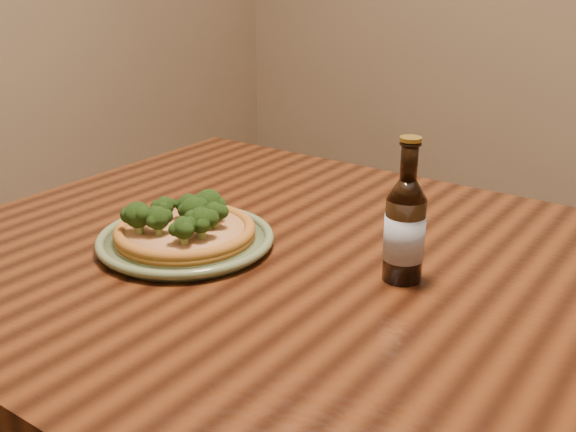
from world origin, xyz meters
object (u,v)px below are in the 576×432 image
Objects in this scene: plate at (186,240)px; beer_bottle at (405,229)px; table at (455,369)px; pizza at (185,228)px.

beer_bottle reaches higher than plate.
beer_bottle is (-0.10, 0.03, 0.17)m from table.
beer_bottle is at bearing 15.81° from plate.
pizza is (0.00, -0.00, 0.02)m from plate.
table is 7.55× the size of pizza.
table is 0.19m from beer_bottle.
beer_bottle is at bearing 164.60° from table.
pizza is (-0.41, -0.06, 0.12)m from table.
plate reaches higher than table.
pizza reaches higher than table.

